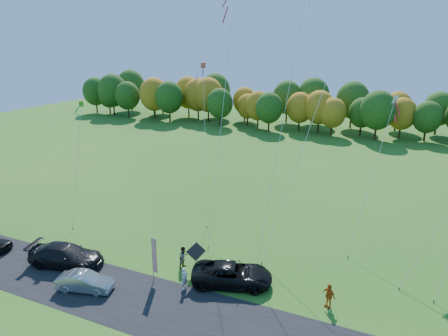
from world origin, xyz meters
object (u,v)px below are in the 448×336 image
at_px(black_suv, 232,274).
at_px(feather_flag, 154,255).
at_px(silver_sedan, 85,282).
at_px(person_east, 329,295).

relative_size(black_suv, feather_flag, 1.59).
height_order(black_suv, silver_sedan, black_suv).
bearing_deg(silver_sedan, feather_flag, -68.64).
relative_size(black_suv, silver_sedan, 1.46).
xyz_separation_m(silver_sedan, feather_flag, (4.03, 2.93, 1.59)).
bearing_deg(feather_flag, person_east, 10.27).
xyz_separation_m(black_suv, silver_sedan, (-9.36, -4.98, -0.15)).
relative_size(silver_sedan, feather_flag, 1.09).
bearing_deg(black_suv, feather_flag, 93.29).
distance_m(silver_sedan, feather_flag, 5.23).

